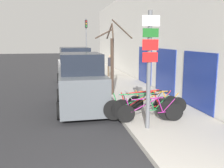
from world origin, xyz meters
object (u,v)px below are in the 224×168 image
bicycle_2 (146,106)px  signpost (149,66)px  bicycle_3 (143,105)px  parked_car_1 (75,69)px  pedestrian_near (110,64)px  street_tree (112,60)px  traffic_light (86,38)px  bicycle_4 (157,103)px  parked_car_0 (81,84)px  bicycle_1 (140,109)px  bicycle_0 (150,111)px

bicycle_2 → signpost: bearing=157.1°
bicycle_3 → parked_car_1: 7.47m
parked_car_1 → pedestrian_near: parked_car_1 is taller
pedestrian_near → street_tree: (-1.14, -6.18, 0.83)m
signpost → traffic_light: traffic_light is taller
bicycle_4 → street_tree: bearing=38.3°
bicycle_2 → parked_car_1: parked_car_1 is taller
parked_car_1 → traffic_light: traffic_light is taller
pedestrian_near → bicycle_2: bearing=-91.6°
bicycle_2 → bicycle_3: size_ratio=1.22×
parked_car_0 → parked_car_1: size_ratio=0.86×
bicycle_1 → parked_car_1: parked_car_1 is taller
bicycle_3 → bicycle_4: 0.66m
parked_car_1 → street_tree: bearing=-66.9°
bicycle_0 → bicycle_1: bicycle_1 is taller
parked_car_0 → street_tree: 2.70m
street_tree → bicycle_3: bearing=-84.0°
bicycle_2 → bicycle_4: size_ratio=1.27×
bicycle_3 → traffic_light: size_ratio=0.47×
bicycle_4 → parked_car_0: bearing=83.1°
parked_car_1 → pedestrian_near: bearing=41.3°
bicycle_1 → traffic_light: 14.24m
signpost → bicycle_1: size_ratio=1.44×
parked_car_0 → bicycle_2: bearing=-43.5°
bicycle_0 → parked_car_0: (-2.10, 2.56, 0.56)m
parked_car_0 → signpost: bearing=-60.3°
bicycle_2 → street_tree: (-0.42, 3.93, 1.33)m
bicycle_0 → parked_car_0: parked_car_0 is taller
bicycle_0 → bicycle_4: bicycle_0 is taller
parked_car_0 → pedestrian_near: bearing=70.2°
signpost → parked_car_1: 8.80m
signpost → bicycle_2: (0.34, 1.10, -1.53)m
bicycle_2 → parked_car_1: (-2.08, 7.47, 0.53)m
bicycle_1 → bicycle_4: 1.24m
bicycle_0 → pedestrian_near: (0.77, 10.65, 0.56)m
parked_car_1 → street_tree: size_ratio=1.30×
street_tree → bicycle_2: bearing=-84.0°
signpost → bicycle_3: (0.31, 1.41, -1.57)m
bicycle_3 → street_tree: bearing=-0.5°
bicycle_3 → pedestrian_near: size_ratio=1.33×
bicycle_0 → bicycle_3: bicycle_3 is taller
traffic_light → bicycle_1: bearing=-88.6°
bicycle_0 → bicycle_1: (-0.28, 0.23, 0.04)m
bicycle_0 → bicycle_1: bearing=56.1°
street_tree → traffic_light: (-0.25, 9.78, 1.14)m
bicycle_3 → pedestrian_near: 9.85m
signpost → parked_car_1: signpost is taller
bicycle_0 → parked_car_0: size_ratio=0.55×
parked_car_0 → pedestrian_near: parked_car_0 is taller
parked_car_1 → street_tree: 3.99m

